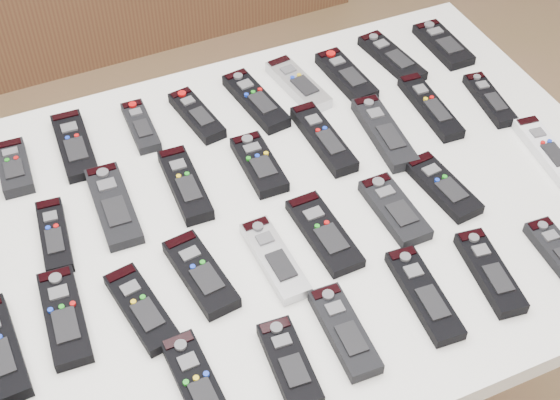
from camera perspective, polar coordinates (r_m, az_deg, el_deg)
name	(u,v)px	position (r m, az deg, el deg)	size (l,w,h in m)	color
table	(280,230)	(1.40, 0.00, -2.21)	(1.25, 0.88, 0.78)	white
remote_1	(14,168)	(1.49, -18.87, 2.25)	(0.05, 0.13, 0.02)	black
remote_2	(74,145)	(1.51, -14.81, 3.89)	(0.06, 0.18, 0.02)	black
remote_3	(141,126)	(1.52, -10.15, 5.33)	(0.04, 0.14, 0.02)	black
remote_4	(197,115)	(1.53, -6.11, 6.17)	(0.05, 0.15, 0.02)	black
remote_5	(256,101)	(1.55, -1.79, 7.27)	(0.05, 0.18, 0.02)	black
remote_6	(298,85)	(1.59, 1.32, 8.44)	(0.05, 0.17, 0.02)	#B7B7BC
remote_7	(346,76)	(1.62, 4.86, 9.02)	(0.05, 0.17, 0.02)	black
remote_8	(392,58)	(1.68, 8.17, 10.25)	(0.05, 0.18, 0.02)	black
remote_9	(443,44)	(1.74, 11.84, 11.08)	(0.06, 0.16, 0.02)	black
remote_11	(54,236)	(1.35, -16.17, -2.55)	(0.04, 0.16, 0.02)	black
remote_12	(114,205)	(1.38, -12.08, -0.39)	(0.06, 0.19, 0.02)	black
remote_13	(185,185)	(1.39, -6.95, 1.13)	(0.05, 0.18, 0.02)	black
remote_14	(259,164)	(1.42, -1.55, 2.63)	(0.06, 0.15, 0.02)	black
remote_15	(323,139)	(1.47, 3.19, 4.51)	(0.05, 0.19, 0.02)	black
remote_16	(384,133)	(1.49, 7.62, 4.91)	(0.05, 0.20, 0.02)	black
remote_17	(430,107)	(1.57, 10.92, 6.71)	(0.05, 0.19, 0.02)	black
remote_18	(489,100)	(1.61, 15.07, 7.11)	(0.04, 0.16, 0.02)	black
remote_20	(64,317)	(1.24, -15.49, -8.23)	(0.06, 0.18, 0.02)	black
remote_21	(142,308)	(1.22, -10.09, -7.82)	(0.05, 0.17, 0.02)	black
remote_22	(201,274)	(1.25, -5.82, -5.41)	(0.06, 0.17, 0.02)	black
remote_23	(275,259)	(1.27, -0.39, -4.34)	(0.05, 0.17, 0.02)	#B7B7BC
remote_24	(324,233)	(1.30, 3.24, -2.43)	(0.06, 0.17, 0.02)	black
remote_25	(395,210)	(1.35, 8.38, -0.70)	(0.06, 0.16, 0.02)	black
remote_26	(443,187)	(1.41, 11.81, 0.96)	(0.06, 0.16, 0.02)	black
remote_27	(547,150)	(1.53, 18.94, 3.45)	(0.05, 0.17, 0.02)	silver
remote_29	(199,388)	(1.14, -5.93, -13.53)	(0.05, 0.19, 0.02)	black
remote_30	(289,363)	(1.15, 0.69, -11.87)	(0.05, 0.15, 0.02)	black
remote_31	(344,331)	(1.18, 4.74, -9.54)	(0.05, 0.16, 0.02)	black
remote_32	(424,294)	(1.24, 10.49, -6.81)	(0.05, 0.18, 0.02)	black
remote_33	(490,272)	(1.29, 15.10, -5.12)	(0.05, 0.17, 0.02)	black
remote_34	(560,254)	(1.35, 19.79, -3.75)	(0.05, 0.14, 0.02)	black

